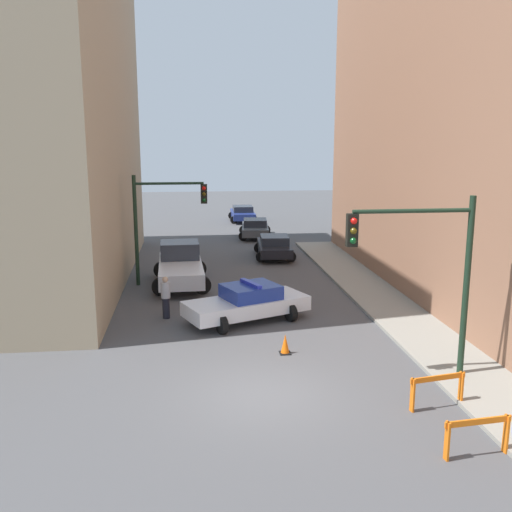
# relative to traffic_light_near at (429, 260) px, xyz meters

# --- Properties ---
(ground_plane) EXTENTS (120.00, 120.00, 0.00)m
(ground_plane) POSITION_rel_traffic_light_near_xyz_m (-4.73, -0.54, -3.53)
(ground_plane) COLOR #4C4C4F
(sidewalk_right) EXTENTS (2.40, 44.00, 0.12)m
(sidewalk_right) POSITION_rel_traffic_light_near_xyz_m (1.47, -0.54, -3.47)
(sidewalk_right) COLOR gray
(sidewalk_right) RESTS_ON ground_plane
(traffic_light_near) EXTENTS (3.64, 0.35, 5.20)m
(traffic_light_near) POSITION_rel_traffic_light_near_xyz_m (0.00, 0.00, 0.00)
(traffic_light_near) COLOR black
(traffic_light_near) RESTS_ON sidewalk_right
(traffic_light_far) EXTENTS (3.44, 0.35, 5.20)m
(traffic_light_far) POSITION_rel_traffic_light_near_xyz_m (-8.03, 11.90, -0.13)
(traffic_light_far) COLOR black
(traffic_light_far) RESTS_ON ground_plane
(police_car) EXTENTS (5.05, 3.53, 1.52)m
(police_car) POSITION_rel_traffic_light_near_xyz_m (-4.49, 5.89, -2.81)
(police_car) COLOR white
(police_car) RESTS_ON ground_plane
(white_truck) EXTENTS (2.76, 5.46, 1.90)m
(white_truck) POSITION_rel_traffic_light_near_xyz_m (-7.11, 11.87, -2.62)
(white_truck) COLOR silver
(white_truck) RESTS_ON ground_plane
(parked_car_near) EXTENTS (2.48, 4.42, 1.31)m
(parked_car_near) POSITION_rel_traffic_light_near_xyz_m (-1.76, 17.42, -2.86)
(parked_car_near) COLOR black
(parked_car_near) RESTS_ON ground_plane
(parked_car_mid) EXTENTS (2.56, 4.46, 1.31)m
(parked_car_mid) POSITION_rel_traffic_light_near_xyz_m (-2.09, 24.36, -2.86)
(parked_car_mid) COLOR #474C51
(parked_car_mid) RESTS_ON ground_plane
(parked_car_far) EXTENTS (2.30, 4.31, 1.31)m
(parked_car_far) POSITION_rel_traffic_light_near_xyz_m (-2.22, 32.23, -2.86)
(parked_car_far) COLOR navy
(parked_car_far) RESTS_ON ground_plane
(pedestrian_crossing) EXTENTS (0.38, 0.38, 1.66)m
(pedestrian_crossing) POSITION_rel_traffic_light_near_xyz_m (-7.61, 6.58, -2.67)
(pedestrian_crossing) COLOR black
(pedestrian_crossing) RESTS_ON ground_plane
(barrier_front) EXTENTS (1.60, 0.31, 0.90)m
(barrier_front) POSITION_rel_traffic_light_near_xyz_m (-0.47, -4.12, -2.91)
(barrier_front) COLOR orange
(barrier_front) RESTS_ON ground_plane
(barrier_mid) EXTENTS (1.58, 0.41, 0.90)m
(barrier_mid) POSITION_rel_traffic_light_near_xyz_m (-0.36, -1.82, -2.91)
(barrier_mid) COLOR orange
(barrier_mid) RESTS_ON ground_plane
(traffic_cone) EXTENTS (0.36, 0.36, 0.66)m
(traffic_cone) POSITION_rel_traffic_light_near_xyz_m (-3.63, 2.38, -3.21)
(traffic_cone) COLOR black
(traffic_cone) RESTS_ON ground_plane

